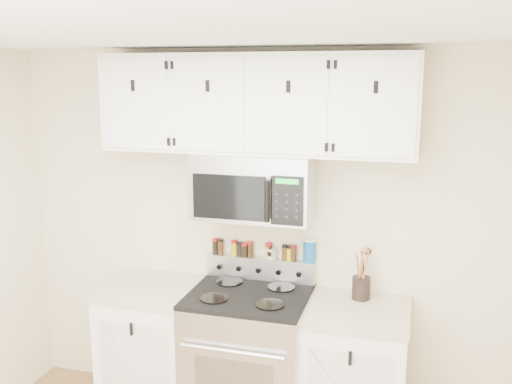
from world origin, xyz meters
TOP-DOWN VIEW (x-y plane):
  - back_wall at (0.00, 1.75)m, footprint 3.50×0.01m
  - ceiling at (0.00, 0.00)m, footprint 3.50×3.50m
  - range at (0.00, 1.43)m, footprint 0.76×0.65m
  - base_cabinet_left at (-0.69, 1.45)m, footprint 0.64×0.62m
  - base_cabinet_right at (0.69, 1.45)m, footprint 0.64×0.62m
  - microwave at (0.00, 1.55)m, footprint 0.76×0.44m
  - upper_cabinets at (-0.00, 1.58)m, footprint 2.00×0.35m
  - utensil_crock at (0.70, 1.61)m, footprint 0.12×0.12m
  - kitchen_timer at (0.07, 1.71)m, footprint 0.07×0.07m
  - salt_canister at (0.34, 1.71)m, footprint 0.09×0.09m
  - spice_jar_0 at (-0.33, 1.71)m, footprint 0.04×0.04m
  - spice_jar_1 at (-0.29, 1.71)m, footprint 0.04×0.04m
  - spice_jar_2 at (-0.19, 1.71)m, footprint 0.05×0.05m
  - spice_jar_3 at (-0.15, 1.71)m, footprint 0.04×0.04m
  - spice_jar_4 at (-0.11, 1.71)m, footprint 0.05×0.05m
  - spice_jar_5 at (-0.07, 1.71)m, footprint 0.04×0.04m
  - spice_jar_6 at (0.06, 1.71)m, footprint 0.05×0.05m
  - spice_jar_7 at (0.06, 1.71)m, footprint 0.04×0.04m
  - spice_jar_8 at (0.17, 1.71)m, footprint 0.04×0.04m
  - spice_jar_9 at (0.20, 1.71)m, footprint 0.04×0.04m
  - spice_jar_10 at (0.23, 1.71)m, footprint 0.04×0.04m

SIDE VIEW (x-z plane):
  - base_cabinet_left at x=-0.69m, z-range 0.00..0.92m
  - base_cabinet_right at x=0.69m, z-range 0.00..0.92m
  - range at x=0.00m, z-range -0.06..1.04m
  - utensil_crock at x=0.70m, z-range 0.84..1.17m
  - kitchen_timer at x=0.07m, z-range 1.10..1.17m
  - spice_jar_4 at x=-0.11m, z-range 1.10..1.19m
  - spice_jar_3 at x=-0.15m, z-range 1.10..1.20m
  - spice_jar_6 at x=0.06m, z-range 1.10..1.20m
  - spice_jar_9 at x=0.20m, z-range 1.10..1.20m
  - spice_jar_10 at x=0.23m, z-range 1.10..1.21m
  - spice_jar_8 at x=0.17m, z-range 1.10..1.21m
  - spice_jar_2 at x=-0.19m, z-range 1.10..1.21m
  - spice_jar_1 at x=-0.29m, z-range 1.10..1.21m
  - spice_jar_5 at x=-0.07m, z-range 1.10..1.21m
  - spice_jar_0 at x=-0.33m, z-range 1.10..1.21m
  - spice_jar_7 at x=0.06m, z-range 1.10..1.21m
  - salt_canister at x=0.34m, z-range 1.10..1.26m
  - back_wall at x=0.00m, z-range 0.00..2.50m
  - microwave at x=0.00m, z-range 1.42..1.84m
  - upper_cabinets at x=0.00m, z-range 1.84..2.46m
  - ceiling at x=0.00m, z-range 2.49..2.50m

